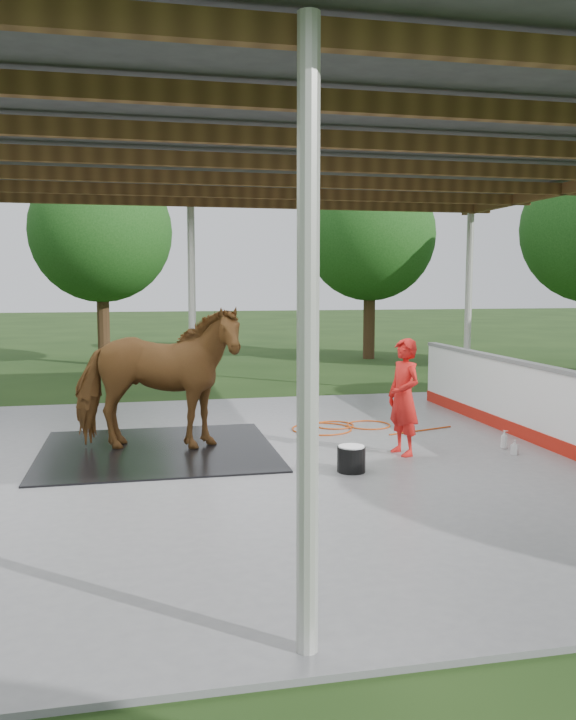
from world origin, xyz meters
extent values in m
plane|color=#1E3814|center=(0.00, 0.00, 0.00)|extent=(100.00, 100.00, 0.00)
cube|color=slate|center=(0.00, 0.00, 0.03)|extent=(12.00, 10.00, 0.05)
cylinder|color=beige|center=(0.00, -4.70, 1.98)|extent=(0.14, 0.14, 3.85)
cylinder|color=beige|center=(0.00, 4.70, 1.98)|extent=(0.14, 0.14, 3.85)
cylinder|color=beige|center=(5.70, 4.70, 1.98)|extent=(0.14, 0.14, 3.85)
cube|color=brown|center=(0.00, -4.50, 3.85)|extent=(12.00, 0.10, 0.18)
cube|color=brown|center=(0.00, -3.00, 3.85)|extent=(12.00, 0.10, 0.18)
cube|color=brown|center=(0.00, -1.50, 3.85)|extent=(12.00, 0.10, 0.18)
cube|color=brown|center=(0.00, 0.00, 3.85)|extent=(12.00, 0.10, 0.18)
cube|color=brown|center=(0.00, 1.50, 3.85)|extent=(12.00, 0.10, 0.18)
cube|color=brown|center=(0.00, 3.00, 3.85)|extent=(12.00, 0.10, 0.18)
cube|color=brown|center=(0.00, 4.50, 3.85)|extent=(12.00, 0.10, 0.18)
cube|color=#38383A|center=(0.00, 0.00, 4.05)|extent=(12.60, 10.60, 0.10)
cube|color=#AE1A0E|center=(4.59, 0.00, 0.15)|extent=(0.14, 8.00, 0.20)
cube|color=white|center=(4.60, 0.00, 0.65)|extent=(0.12, 8.00, 1.00)
cube|color=slate|center=(4.60, 0.00, 1.17)|extent=(0.16, 8.00, 0.06)
cylinder|color=#382314|center=(-2.00, 12.00, 1.10)|extent=(0.36, 0.36, 2.20)
sphere|color=#194714|center=(-2.00, 12.00, 3.80)|extent=(4.00, 4.00, 4.00)
cylinder|color=#382314|center=(6.00, 12.00, 1.10)|extent=(0.36, 0.36, 2.20)
sphere|color=#194714|center=(6.00, 12.00, 3.80)|extent=(4.00, 4.00, 4.00)
cube|color=black|center=(-0.78, 0.86, 0.06)|extent=(3.17, 2.97, 0.02)
imported|color=brown|center=(-0.78, 0.86, 1.06)|extent=(2.49, 1.46, 1.98)
imported|color=red|center=(2.46, -0.02, 0.84)|extent=(0.51, 0.65, 1.57)
cylinder|color=black|center=(1.52, -0.72, 0.20)|extent=(0.35, 0.35, 0.31)
cylinder|color=white|center=(1.52, -0.72, 0.36)|extent=(0.32, 0.32, 0.03)
imported|color=silver|center=(3.96, -0.01, 0.18)|extent=(0.14, 0.14, 0.26)
imported|color=#338CD8|center=(3.93, -0.35, 0.15)|extent=(0.13, 0.13, 0.20)
torus|color=#AE3E0C|center=(1.79, 1.76, 0.06)|extent=(0.96, 0.96, 0.02)
torus|color=#AE3E0C|center=(2.62, 1.89, 0.06)|extent=(0.71, 0.71, 0.02)
torus|color=#AE3E0C|center=(2.06, 2.00, 0.06)|extent=(0.65, 0.65, 0.02)
cylinder|color=#AE3E0C|center=(3.28, 1.32, 0.06)|extent=(1.18, 0.40, 0.02)
camera|label=1|loc=(-0.99, -8.78, 2.36)|focal=35.00mm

